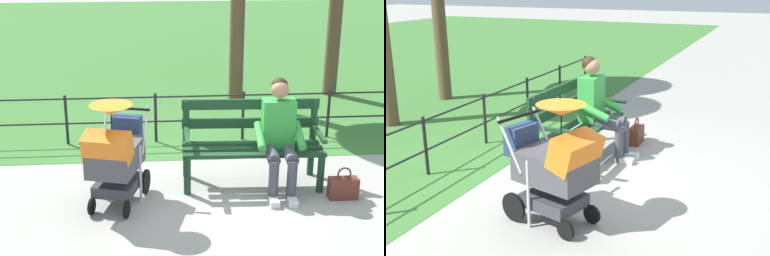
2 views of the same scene
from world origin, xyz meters
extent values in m
plane|color=#9E9B93|center=(0.00, 0.00, 0.00)|extent=(60.00, 60.00, 0.00)
cube|color=#3D7533|center=(0.00, -8.80, 0.00)|extent=(40.00, 16.00, 0.01)
cube|color=#193D23|center=(-0.48, -0.18, 0.45)|extent=(1.60, 0.17, 0.04)
cube|color=#193D23|center=(-0.47, 0.00, 0.45)|extent=(1.60, 0.17, 0.04)
cube|color=#193D23|center=(-0.46, 0.18, 0.45)|extent=(1.60, 0.17, 0.04)
cube|color=#193D23|center=(-0.48, -0.28, 0.67)|extent=(1.60, 0.10, 0.12)
cube|color=#193D23|center=(-0.48, -0.28, 0.90)|extent=(1.60, 0.10, 0.12)
cylinder|color=#193D23|center=(-1.21, 0.23, 0.23)|extent=(0.08, 0.08, 0.45)
cylinder|color=#193D23|center=(-1.23, -0.25, 0.47)|extent=(0.08, 0.08, 0.95)
cube|color=#193D23|center=(-1.22, 0.03, 0.63)|extent=(0.07, 0.56, 0.04)
cylinder|color=#193D23|center=(0.29, 0.17, 0.23)|extent=(0.08, 0.08, 0.45)
cylinder|color=#193D23|center=(0.27, -0.31, 0.47)|extent=(0.08, 0.08, 0.95)
cube|color=#193D23|center=(0.28, -0.03, 0.63)|extent=(0.07, 0.56, 0.04)
cylinder|color=#42424C|center=(-0.84, 0.22, 0.47)|extent=(0.16, 0.41, 0.14)
cylinder|color=#42424C|center=(-0.64, 0.22, 0.47)|extent=(0.16, 0.41, 0.14)
cylinder|color=#42424C|center=(-0.83, 0.42, 0.24)|extent=(0.11, 0.11, 0.47)
cylinder|color=#42424C|center=(-0.63, 0.42, 0.24)|extent=(0.11, 0.11, 0.47)
cube|color=silver|center=(-0.83, 0.50, 0.04)|extent=(0.11, 0.22, 0.07)
cube|color=silver|center=(-0.63, 0.50, 0.04)|extent=(0.11, 0.22, 0.07)
cube|color=green|center=(-0.75, 0.00, 0.75)|extent=(0.37, 0.24, 0.56)
cylinder|color=green|center=(-0.97, 0.13, 0.65)|extent=(0.11, 0.43, 0.23)
cylinder|color=green|center=(-0.53, 0.11, 0.65)|extent=(0.11, 0.43, 0.23)
sphere|color=#A37556|center=(-0.75, 0.00, 1.15)|extent=(0.20, 0.20, 0.20)
sphere|color=black|center=(-0.75, -0.03, 1.18)|extent=(0.19, 0.19, 0.19)
cylinder|color=black|center=(0.75, 0.11, 0.14)|extent=(0.11, 0.28, 0.28)
cylinder|color=black|center=(1.19, -0.01, 0.14)|extent=(0.11, 0.28, 0.28)
cylinder|color=black|center=(0.95, 0.68, 0.09)|extent=(0.08, 0.18, 0.18)
cylinder|color=black|center=(1.32, 0.57, 0.09)|extent=(0.08, 0.18, 0.18)
cube|color=#38383D|center=(1.05, 0.34, 0.22)|extent=(0.55, 0.61, 0.12)
cylinder|color=silver|center=(0.80, 0.30, 0.33)|extent=(0.03, 0.03, 0.65)
cylinder|color=silver|center=(1.25, 0.18, 0.33)|extent=(0.03, 0.03, 0.65)
cube|color=#47474C|center=(1.06, 0.36, 0.55)|extent=(0.63, 0.78, 0.28)
cube|color=orange|center=(1.12, 0.59, 0.75)|extent=(0.54, 0.42, 0.33)
cylinder|color=black|center=(0.94, -0.07, 0.95)|extent=(0.51, 0.17, 0.03)
cylinder|color=silver|center=(0.74, 0.09, 0.75)|extent=(0.11, 0.29, 0.49)
cylinder|color=silver|center=(1.19, -0.03, 0.75)|extent=(0.11, 0.29, 0.49)
cone|color=orange|center=(1.08, 0.43, 1.10)|extent=(0.54, 0.54, 0.10)
cylinder|color=black|center=(1.08, 0.43, 0.92)|extent=(0.01, 0.01, 0.30)
cube|color=navy|center=(0.94, -0.05, 0.73)|extent=(0.35, 0.24, 0.28)
cube|color=brown|center=(-1.42, 0.41, 0.12)|extent=(0.32, 0.14, 0.24)
torus|color=brown|center=(-1.42, 0.41, 0.29)|extent=(0.16, 0.02, 0.16)
cylinder|color=black|center=(-1.82, -1.50, 0.35)|extent=(0.04, 0.04, 0.70)
cylinder|color=black|center=(-0.61, -1.50, 0.35)|extent=(0.04, 0.04, 0.70)
cylinder|color=black|center=(0.61, -1.50, 0.35)|extent=(0.04, 0.04, 0.70)
cylinder|color=black|center=(1.82, -1.50, 0.35)|extent=(0.04, 0.04, 0.70)
cylinder|color=black|center=(0.00, -1.50, 0.65)|extent=(8.48, 0.02, 0.02)
cylinder|color=black|center=(0.00, -1.50, 0.30)|extent=(8.48, 0.02, 0.02)
cylinder|color=brown|center=(-0.78, -3.35, 1.45)|extent=(0.24, 0.24, 2.89)
cylinder|color=brown|center=(-2.52, -3.66, 1.44)|extent=(0.24, 0.24, 2.89)
camera|label=1|loc=(0.69, 6.05, 2.88)|focal=54.12mm
camera|label=2|loc=(4.72, 2.13, 2.18)|focal=45.20mm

